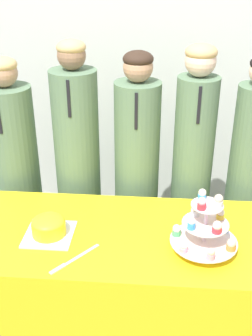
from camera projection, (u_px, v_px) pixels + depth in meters
wall_back at (137, 55)px, 3.23m from camera, size 9.00×0.06×2.70m
table at (120, 286)px, 2.39m from camera, size 1.66×0.76×0.74m
round_cake at (49, 226)px, 2.18m from camera, size 0.25×0.25×0.11m
cake_knife at (67, 264)px, 2.00m from camera, size 0.20×0.25×0.01m
cupcake_stand at (205, 226)px, 2.03m from camera, size 0.33×0.33×0.33m
student_0 at (17, 176)px, 2.83m from camera, size 0.31×0.32×1.51m
student_1 at (78, 171)px, 2.78m from camera, size 0.29×0.29×1.62m
student_2 at (137, 177)px, 2.76m from camera, size 0.29×0.29×1.56m
student_3 at (192, 173)px, 2.71m from camera, size 0.25×0.26×1.60m
student_4 at (247, 181)px, 2.71m from camera, size 0.26×0.27×1.54m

